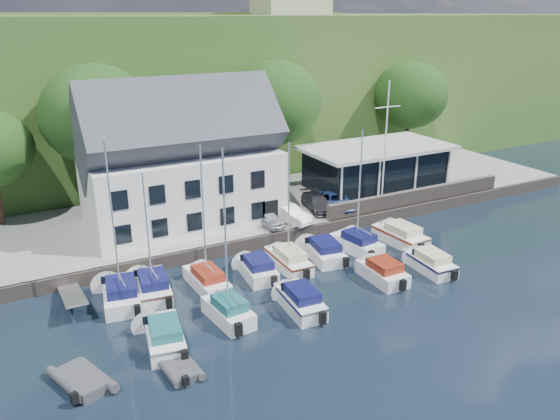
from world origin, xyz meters
The scene contains 33 objects.
ground centered at (0.00, 0.00, 0.00)m, with size 180.00×180.00×0.00m, color black.
quay centered at (0.00, 17.50, 0.50)m, with size 60.00×13.00×1.00m, color gray.
quay_face centered at (0.00, 11.00, 0.50)m, with size 60.00×0.30×1.00m, color #5B5049.
hillside centered at (0.00, 62.00, 8.00)m, with size 160.00×75.00×16.00m, color #2F5821.
field_patch centered at (8.00, 70.00, 16.15)m, with size 50.00×30.00×0.30m, color olive.
harbor_building centered at (-7.00, 16.50, 5.35)m, with size 14.40×8.20×8.70m, color white, non-canonical shape.
club_pavilion centered at (11.00, 16.00, 3.05)m, with size 13.20×7.20×4.10m, color black, non-canonical shape.
seawall centered at (12.00, 11.40, 1.60)m, with size 18.00×0.50×1.20m, color #5B5049.
gangway centered at (-16.50, 9.00, 0.00)m, with size 1.20×6.00×1.40m, color silver, non-canonical shape.
car_silver centered at (-1.65, 12.62, 1.57)m, with size 1.34×3.33×1.14m, color silver.
car_white centered at (0.13, 12.53, 1.66)m, with size 1.39×3.99×1.32m, color white.
car_dgrey centered at (3.53, 13.84, 1.63)m, with size 1.76×4.33×1.26m, color #2D2C31.
car_blue centered at (4.98, 13.38, 1.71)m, with size 1.63×4.12×1.41m, color #314F96.
flagpole centered at (8.75, 12.09, 6.18)m, with size 2.49×0.20×10.37m, color white, non-canonical shape.
tree_1 centered at (-11.83, 21.63, 6.88)m, with size 8.61×8.61×11.77m, color black, non-canonical shape.
tree_2 centered at (-2.47, 21.31, 6.13)m, with size 7.50×7.50×10.25m, color black, non-canonical shape.
tree_3 centered at (3.74, 21.76, 6.74)m, with size 8.40×8.40×11.47m, color black, non-canonical shape.
tree_5 centered at (20.25, 22.74, 6.33)m, with size 7.80×7.80×10.66m, color black, non-canonical shape.
boat_r1_0 centered at (-13.87, 7.77, 4.50)m, with size 2.17×6.34×9.00m, color white, non-canonical shape.
boat_r1_1 centered at (-11.94, 7.89, 4.33)m, with size 2.05×6.24×8.66m, color white, non-canonical shape.
boat_r1_2 centered at (-8.70, 7.14, 4.18)m, with size 1.79×6.03×8.36m, color white, non-canonical shape.
boat_r1_3 centered at (-5.24, 7.06, 0.71)m, with size 1.95×5.41×1.41m, color white, non-canonical shape.
boat_r1_4 centered at (-2.79, 7.25, 4.39)m, with size 1.82×6.16×8.77m, color white, non-canonical shape.
boat_r1_5 centered at (0.11, 7.46, 0.70)m, with size 2.07×6.04×1.41m, color white, non-canonical shape.
boat_r1_6 centered at (2.93, 7.39, 4.54)m, with size 1.99×5.80×9.08m, color white, non-canonical shape.
boat_r1_7 centered at (6.62, 7.01, 0.77)m, with size 2.06×6.47×1.54m, color white, non-canonical shape.
boat_r2_0 centered at (-12.88, 2.22, 0.71)m, with size 1.96×5.86×1.41m, color white, non-canonical shape.
boat_r2_1 centered at (-9.02, 2.88, 4.67)m, with size 1.78×5.18×9.35m, color white, non-canonical shape.
boat_r2_2 centered at (-4.87, 2.06, 0.75)m, with size 1.85×5.82×1.50m, color white, non-canonical shape.
boat_r2_3 centered at (1.69, 2.82, 0.71)m, with size 1.99×5.25×1.43m, color white, non-canonical shape.
boat_r2_4 centered at (5.43, 2.52, 0.69)m, with size 1.88×5.60×1.38m, color white, non-canonical shape.
dinghy_0 centered at (-17.22, 0.81, 0.38)m, with size 1.96×3.27×0.76m, color #3C3C42, non-canonical shape.
dinghy_1 centered at (-12.92, -0.38, 0.32)m, with size 1.63×2.71×0.63m, color #3C3C42, non-canonical shape.
Camera 1 is at (-18.94, -22.09, 16.33)m, focal length 35.00 mm.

